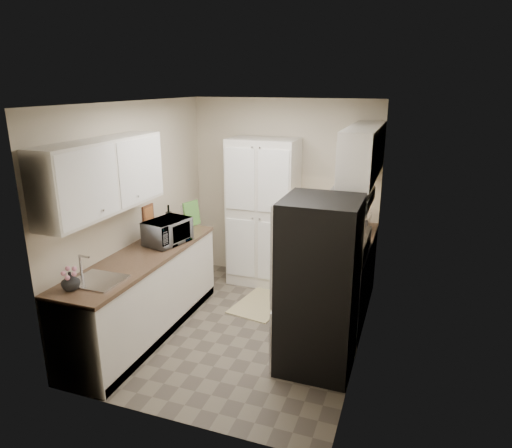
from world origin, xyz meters
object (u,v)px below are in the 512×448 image
Objects in this scene: electric_range at (335,288)px; pantry_cabinet at (263,213)px; wine_bottle at (169,219)px; microwave at (167,232)px; toaster_oven at (358,223)px; refrigerator at (319,286)px.

pantry_cabinet is at bearing 141.78° from electric_range.
electric_range is 3.72× the size of wine_bottle.
microwave is 2.31m from toaster_oven.
refrigerator is 1.91m from microwave.
microwave is at bearing -148.27° from toaster_oven.
electric_range is at bearing -0.32° from wine_bottle.
pantry_cabinet is 1.18× the size of refrigerator.
electric_range is 3.07× the size of toaster_oven.
wine_bottle is 2.33m from toaster_oven.
wine_bottle is (-0.92, -0.91, 0.07)m from pantry_cabinet.
refrigerator reaches higher than wine_bottle.
refrigerator is 3.34× the size of microwave.
refrigerator is at bearing -21.48° from wine_bottle.
pantry_cabinet is at bearing 174.77° from toaster_oven.
pantry_cabinet reaches higher than electric_range.
pantry_cabinet is 1.29m from toaster_oven.
toaster_oven is (0.11, 0.78, 0.55)m from electric_range.
refrigerator is 2.23m from wine_bottle.
wine_bottle reaches higher than electric_range.
electric_range is 0.88m from refrigerator.
wine_bottle is at bearing 158.52° from refrigerator.
pantry_cabinet reaches higher than toaster_oven.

